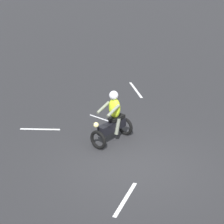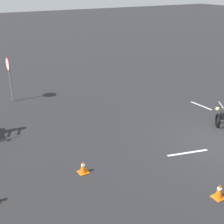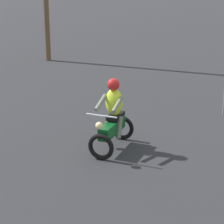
# 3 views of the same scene
# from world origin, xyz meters

# --- Properties ---
(ground_plane) EXTENTS (120.00, 120.00, 0.00)m
(ground_plane) POSITION_xyz_m (0.00, 0.00, 0.00)
(ground_plane) COLOR #28282B
(motorcycle_rider_foreground) EXTENTS (1.29, 1.49, 1.66)m
(motorcycle_rider_foreground) POSITION_xyz_m (0.74, -1.48, 0.73)
(motorcycle_rider_foreground) COLOR black
(motorcycle_rider_foreground) RESTS_ON ground
(lane_stripe_e) EXTENTS (1.34, 0.17, 0.01)m
(lane_stripe_e) POSITION_xyz_m (3.24, -2.14, 0.00)
(lane_stripe_e) COLOR silver
(lane_stripe_e) RESTS_ON ground
(lane_stripe_n) EXTENTS (0.51, 1.55, 0.01)m
(lane_stripe_n) POSITION_xyz_m (0.13, 1.70, 0.00)
(lane_stripe_n) COLOR silver
(lane_stripe_n) RESTS_ON ground
(lane_stripe_s) EXTENTS (0.65, 1.91, 0.01)m
(lane_stripe_s) POSITION_xyz_m (0.24, -6.38, 0.00)
(lane_stripe_s) COLOR silver
(lane_stripe_s) RESTS_ON ground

